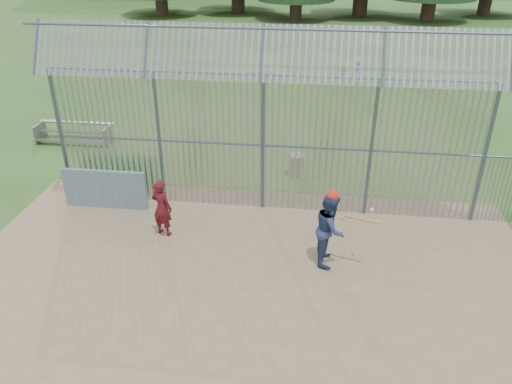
# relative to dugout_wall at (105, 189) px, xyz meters

# --- Properties ---
(ground) EXTENTS (120.00, 120.00, 0.00)m
(ground) POSITION_rel_dugout_wall_xyz_m (4.60, -2.90, -0.62)
(ground) COLOR #2D511E
(ground) RESTS_ON ground
(dirt_infield) EXTENTS (14.00, 10.00, 0.02)m
(dirt_infield) POSITION_rel_dugout_wall_xyz_m (4.60, -3.40, -0.61)
(dirt_infield) COLOR #756047
(dirt_infield) RESTS_ON ground
(dugout_wall) EXTENTS (2.50, 0.12, 1.20)m
(dugout_wall) POSITION_rel_dugout_wall_xyz_m (0.00, 0.00, 0.00)
(dugout_wall) COLOR #38566B
(dugout_wall) RESTS_ON dirt_infield
(batter) EXTENTS (0.75, 0.94, 1.86)m
(batter) POSITION_rel_dugout_wall_xyz_m (6.54, -1.92, 0.33)
(batter) COLOR navy
(batter) RESTS_ON dirt_infield
(onlooker) EXTENTS (0.68, 0.56, 1.62)m
(onlooker) POSITION_rel_dugout_wall_xyz_m (2.11, -1.22, 0.21)
(onlooker) COLOR maroon
(onlooker) RESTS_ON dirt_infield
(bg_kid_standing) EXTENTS (0.81, 0.71, 1.41)m
(bg_kid_standing) POSITION_rel_dugout_wall_xyz_m (8.14, 14.67, 0.08)
(bg_kid_standing) COLOR gray
(bg_kid_standing) RESTS_ON ground
(bg_kid_seated) EXTENTS (0.58, 0.26, 0.97)m
(bg_kid_seated) POSITION_rel_dugout_wall_xyz_m (7.28, 14.90, -0.14)
(bg_kid_seated) COLOR gray
(bg_kid_seated) RESTS_ON ground
(batting_gear) EXTENTS (1.27, 0.45, 0.68)m
(batting_gear) POSITION_rel_dugout_wall_xyz_m (6.65, -1.94, 1.17)
(batting_gear) COLOR red
(batting_gear) RESTS_ON ground
(trash_can) EXTENTS (0.56, 0.56, 0.82)m
(trash_can) POSITION_rel_dugout_wall_xyz_m (5.47, 2.94, -0.24)
(trash_can) COLOR #93969B
(trash_can) RESTS_ON ground
(bleacher) EXTENTS (3.00, 0.95, 0.72)m
(bleacher) POSITION_rel_dugout_wall_xyz_m (-3.24, 4.80, -0.21)
(bleacher) COLOR slate
(bleacher) RESTS_ON ground
(backstop_fence) EXTENTS (20.09, 0.81, 5.30)m
(backstop_fence) POSITION_rel_dugout_wall_xyz_m (6.41, 0.53, 1.74)
(backstop_fence) COLOR #47566B
(backstop_fence) RESTS_ON ground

